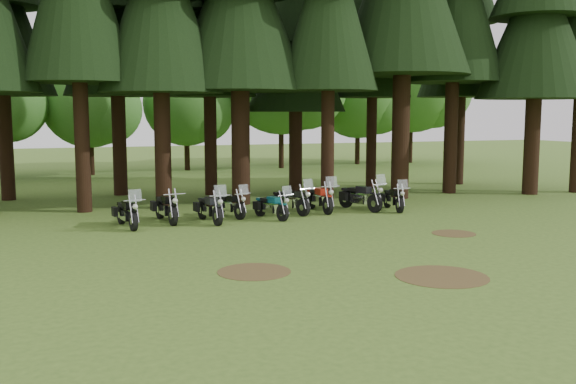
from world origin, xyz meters
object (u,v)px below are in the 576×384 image
object	(u,v)px
motorcycle_0	(127,214)
motorcycle_1	(166,208)
motorcycle_5	(290,201)
motorcycle_6	(319,199)
motorcycle_8	(394,199)
motorcycle_2	(210,209)
motorcycle_3	(230,205)
motorcycle_4	(271,207)
motorcycle_7	(360,197)

from	to	relation	value
motorcycle_0	motorcycle_1	bearing A→B (deg)	15.33
motorcycle_5	motorcycle_6	xyz separation A→B (m)	(1.26, 0.12, 0.02)
motorcycle_1	motorcycle_8	distance (m)	8.95
motorcycle_2	motorcycle_8	world-z (taller)	motorcycle_2
motorcycle_0	motorcycle_1	size ratio (longest dim) A/B	0.95
motorcycle_1	motorcycle_0	bearing A→B (deg)	-162.29
motorcycle_3	motorcycle_4	bearing A→B (deg)	-49.68
motorcycle_0	motorcycle_5	size ratio (longest dim) A/B	1.00
motorcycle_1	motorcycle_5	world-z (taller)	motorcycle_5
motorcycle_1	motorcycle_7	distance (m)	7.74
motorcycle_3	motorcycle_7	bearing A→B (deg)	-16.72
motorcycle_1	motorcycle_6	xyz separation A→B (m)	(6.05, 0.33, 0.01)
motorcycle_2	motorcycle_1	bearing A→B (deg)	150.42
motorcycle_3	motorcycle_8	world-z (taller)	motorcycle_8
motorcycle_2	motorcycle_5	xyz separation A→B (m)	(3.36, 0.83, -0.00)
motorcycle_6	motorcycle_7	world-z (taller)	motorcycle_7
motorcycle_4	motorcycle_6	distance (m)	2.53
motorcycle_1	motorcycle_7	xyz separation A→B (m)	(7.74, 0.13, 0.02)
motorcycle_3	motorcycle_5	world-z (taller)	motorcycle_5
motorcycle_7	motorcycle_8	world-z (taller)	motorcycle_7
motorcycle_6	motorcycle_7	distance (m)	1.70
motorcycle_5	motorcycle_7	world-z (taller)	motorcycle_7
motorcycle_2	motorcycle_4	xyz separation A→B (m)	(2.28, -0.04, -0.05)
motorcycle_3	motorcycle_6	distance (m)	3.65
motorcycle_1	motorcycle_2	distance (m)	1.56
motorcycle_1	motorcycle_3	size ratio (longest dim) A/B	1.13
motorcycle_5	motorcycle_7	size ratio (longest dim) A/B	0.94
motorcycle_1	motorcycle_3	world-z (taller)	motorcycle_3
motorcycle_8	motorcycle_0	bearing A→B (deg)	-168.48
motorcycle_0	motorcycle_8	bearing A→B (deg)	-7.27
motorcycle_0	motorcycle_6	xyz separation A→B (m)	(7.47, 0.96, 0.03)
motorcycle_2	motorcycle_8	distance (m)	7.51
motorcycle_2	motorcycle_4	world-z (taller)	motorcycle_2
motorcycle_0	motorcycle_7	distance (m)	9.19
motorcycle_2	motorcycle_7	xyz separation A→B (m)	(6.31, 0.74, 0.03)
motorcycle_8	motorcycle_5	bearing A→B (deg)	-178.19
motorcycle_8	motorcycle_6	bearing A→B (deg)	176.03
motorcycle_0	motorcycle_8	size ratio (longest dim) A/B	1.05
motorcycle_1	motorcycle_3	xyz separation A→B (m)	(2.40, 0.24, -0.05)
motorcycle_0	motorcycle_1	distance (m)	1.55
motorcycle_3	motorcycle_5	bearing A→B (deg)	-16.18
motorcycle_1	motorcycle_5	xyz separation A→B (m)	(4.79, 0.21, -0.01)
motorcycle_3	motorcycle_8	xyz separation A→B (m)	(6.54, -0.65, 0.01)
motorcycle_1	motorcycle_2	bearing A→B (deg)	-29.39
motorcycle_1	motorcycle_3	distance (m)	2.41
motorcycle_3	motorcycle_4	distance (m)	1.59
motorcycle_6	motorcycle_8	bearing A→B (deg)	-14.87
motorcycle_4	motorcycle_6	xyz separation A→B (m)	(2.33, 0.98, 0.06)
motorcycle_1	motorcycle_7	bearing A→B (deg)	-5.18
motorcycle_1	motorcycle_2	size ratio (longest dim) A/B	1.02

